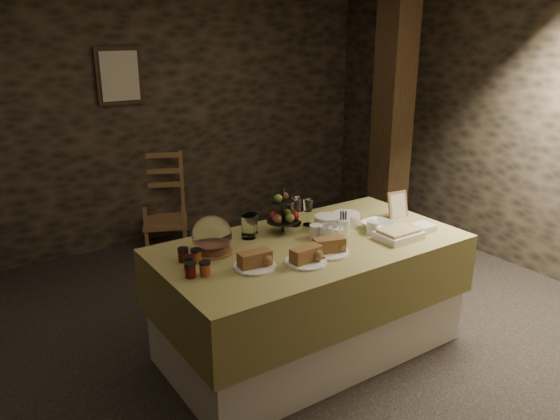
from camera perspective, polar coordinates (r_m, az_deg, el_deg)
ground_plane at (r=4.10m, az=-0.79°, el=-13.90°), size 5.50×5.00×0.01m
room_shell at (r=3.52m, az=-0.90°, el=8.07°), size 5.52×5.02×2.60m
buffet_table at (r=3.84m, az=3.17°, el=-8.22°), size 2.08×1.10×0.82m
chair at (r=5.90m, az=-12.23°, el=0.65°), size 0.59×0.58×0.75m
timber_column at (r=5.70m, az=11.64°, el=9.12°), size 0.30×0.30×2.60m
framed_picture at (r=5.66m, az=-16.45°, el=13.29°), size 0.45×0.04×0.55m
plate_stack_a at (r=3.92m, az=4.98°, el=-1.31°), size 0.19×0.19×0.10m
plate_stack_b at (r=4.04m, az=6.90°, el=-0.91°), size 0.20×0.20×0.08m
cutlery_holder at (r=3.81m, az=6.59°, el=-1.83°), size 0.10×0.10×0.12m
cup_a at (r=3.71m, az=5.13°, el=-2.45°), size 0.14×0.14×0.11m
cup_b at (r=3.71m, az=5.82°, el=-2.56°), size 0.14×0.14×0.10m
mug_c at (r=3.75m, az=3.78°, el=-2.26°), size 0.09×0.09×0.09m
mug_d at (r=3.88m, az=9.64°, el=-1.80°), size 0.08×0.08×0.09m
bowl at (r=3.98m, az=10.17°, el=-1.61°), size 0.24×0.24×0.05m
cake_dome at (r=3.51m, az=-7.12°, el=-2.87°), size 0.26×0.26×0.26m
fruit_stand at (r=3.82m, az=0.40°, el=-0.56°), size 0.23×0.23×0.32m
bread_platter_left at (r=3.30m, az=-2.66°, el=-5.41°), size 0.26×0.26×0.11m
bread_platter_center at (r=3.36m, az=2.72°, el=-4.93°), size 0.26×0.26×0.11m
bread_platter_right at (r=3.51m, az=5.16°, el=-3.93°), size 0.26×0.26×0.11m
jam_jars at (r=3.32m, az=-9.11°, el=-5.52°), size 0.18×0.32×0.07m
tart_dish at (r=3.83m, az=12.29°, el=-2.49°), size 0.30×0.22×0.07m
square_dish at (r=4.03m, az=14.74°, el=-1.76°), size 0.14×0.14×0.04m
menu_frame at (r=4.24m, az=12.21°, el=0.44°), size 0.18×0.09×0.22m
storage_jar_a at (r=3.74m, az=-3.32°, el=-1.78°), size 0.10×0.10×0.16m
storage_jar_b at (r=3.84m, az=-3.01°, el=-1.41°), size 0.09×0.09×0.14m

